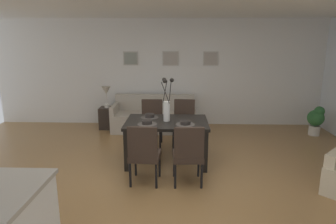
{
  "coord_description": "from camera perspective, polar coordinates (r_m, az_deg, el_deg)",
  "views": [
    {
      "loc": [
        0.06,
        -4.04,
        2.08
      ],
      "look_at": [
        -0.11,
        0.92,
        0.86
      ],
      "focal_mm": 31.25,
      "sensor_mm": 36.0,
      "label": 1
    }
  ],
  "objects": [
    {
      "name": "framed_picture_left",
      "position": [
        7.33,
        -7.3,
        10.34
      ],
      "size": [
        0.36,
        0.03,
        0.34
      ],
      "color": "#B2ADA3"
    },
    {
      "name": "placemat_near_right",
      "position": [
        5.24,
        -3.61,
        -1.06
      ],
      "size": [
        0.32,
        0.32,
        0.01
      ],
      "primitive_type": "cylinder",
      "color": "#4C4742",
      "rests_on": "dining_table"
    },
    {
      "name": "potted_plant",
      "position": [
        7.32,
        26.9,
        -1.26
      ],
      "size": [
        0.36,
        0.36,
        0.67
      ],
      "color": "silver",
      "rests_on": "ground"
    },
    {
      "name": "sofa",
      "position": [
        6.99,
        -2.74,
        -1.19
      ],
      "size": [
        1.93,
        0.84,
        0.8
      ],
      "color": "#B2A899",
      "rests_on": "ground"
    },
    {
      "name": "side_table",
      "position": [
        7.22,
        -11.7,
        -1.15
      ],
      "size": [
        0.36,
        0.36,
        0.52
      ],
      "primitive_type": "cube",
      "color": "black",
      "rests_on": "ground"
    },
    {
      "name": "dining_table",
      "position": [
        5.04,
        -0.26,
        -2.71
      ],
      "size": [
        1.4,
        0.95,
        0.74
      ],
      "color": "black",
      "rests_on": "ground"
    },
    {
      "name": "dining_chair_far_right",
      "position": [
        5.92,
        3.14,
        -1.64
      ],
      "size": [
        0.47,
        0.47,
        0.92
      ],
      "color": "#33261E",
      "rests_on": "ground"
    },
    {
      "name": "framed_picture_right",
      "position": [
        7.28,
        8.32,
        10.28
      ],
      "size": [
        0.36,
        0.03,
        0.34
      ],
      "color": "#B2ADA3"
    },
    {
      "name": "bowl_far_left",
      "position": [
        4.8,
        3.4,
        -2.01
      ],
      "size": [
        0.17,
        0.17,
        0.07
      ],
      "color": "#2D2826",
      "rests_on": "dining_table"
    },
    {
      "name": "bowl_near_right",
      "position": [
        5.23,
        -3.62,
        -0.67
      ],
      "size": [
        0.17,
        0.17,
        0.07
      ],
      "color": "#2D2826",
      "rests_on": "dining_table"
    },
    {
      "name": "dining_chair_near_right",
      "position": [
        5.92,
        -3.21,
        -1.63
      ],
      "size": [
        0.45,
        0.45,
        0.92
      ],
      "color": "#33261E",
      "rests_on": "ground"
    },
    {
      "name": "placemat_far_left",
      "position": [
        4.81,
        3.4,
        -2.43
      ],
      "size": [
        0.32,
        0.32,
        0.01
      ],
      "primitive_type": "cylinder",
      "color": "#4C4742",
      "rests_on": "dining_table"
    },
    {
      "name": "placemat_near_left",
      "position": [
        4.83,
        -4.1,
        -2.36
      ],
      "size": [
        0.32,
        0.32,
        0.01
      ],
      "primitive_type": "cylinder",
      "color": "#4C4742",
      "rests_on": "dining_table"
    },
    {
      "name": "back_wall_panel",
      "position": [
        7.34,
        1.47,
        7.64
      ],
      "size": [
        9.0,
        0.1,
        2.6
      ],
      "primitive_type": "cube",
      "color": "silver",
      "rests_on": "ground"
    },
    {
      "name": "ceiling_panel",
      "position": [
        4.48,
        1.21,
        20.92
      ],
      "size": [
        9.0,
        7.2,
        0.08
      ],
      "primitive_type": "cube",
      "color": "white"
    },
    {
      "name": "bowl_near_left",
      "position": [
        4.82,
        -4.11,
        -1.93
      ],
      "size": [
        0.17,
        0.17,
        0.07
      ],
      "color": "#2D2826",
      "rests_on": "dining_table"
    },
    {
      "name": "framed_picture_center",
      "position": [
        7.24,
        0.48,
        10.4
      ],
      "size": [
        0.39,
        0.03,
        0.35
      ],
      "color": "#B2ADA3"
    },
    {
      "name": "centerpiece_vase",
      "position": [
        4.95,
        -0.25,
        1.41
      ],
      "size": [
        0.21,
        0.23,
        0.73
      ],
      "color": "white",
      "rests_on": "dining_table"
    },
    {
      "name": "dining_chair_far_left",
      "position": [
        4.27,
        3.95,
        -7.84
      ],
      "size": [
        0.46,
        0.46,
        0.92
      ],
      "color": "#33261E",
      "rests_on": "ground"
    },
    {
      "name": "ground_plane",
      "position": [
        4.55,
        0.97,
        -13.47
      ],
      "size": [
        9.0,
        9.0,
        0.0
      ],
      "primitive_type": "plane",
      "color": "olive"
    },
    {
      "name": "dining_chair_near_left",
      "position": [
        4.3,
        -4.68,
        -7.73
      ],
      "size": [
        0.47,
        0.47,
        0.92
      ],
      "color": "#33261E",
      "rests_on": "ground"
    },
    {
      "name": "table_lamp",
      "position": [
        7.09,
        -11.94,
        3.81
      ],
      "size": [
        0.22,
        0.22,
        0.51
      ],
      "color": "beige",
      "rests_on": "side_table"
    }
  ]
}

